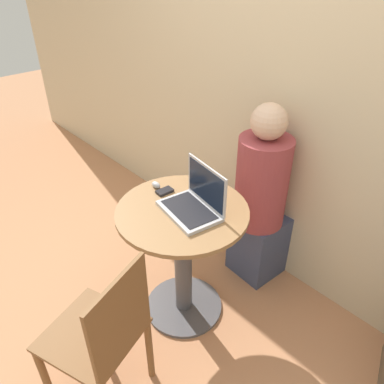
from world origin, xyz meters
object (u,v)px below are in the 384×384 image
object	(u,v)px
laptop	(195,202)
chair_empty	(103,338)
cell_phone	(165,191)
person_seated	(264,208)

from	to	relation	value
laptop	chair_empty	bearing A→B (deg)	-79.22
laptop	chair_empty	world-z (taller)	laptop
laptop	chair_empty	size ratio (longest dim) A/B	0.41
laptop	cell_phone	bearing A→B (deg)	-177.85
cell_phone	person_seated	distance (m)	0.70
laptop	person_seated	size ratio (longest dim) A/B	0.29
laptop	chair_empty	distance (m)	0.78
cell_phone	chair_empty	world-z (taller)	chair_empty
cell_phone	chair_empty	xyz separation A→B (m)	(0.37, -0.67, -0.31)
person_seated	laptop	bearing A→B (deg)	-93.63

